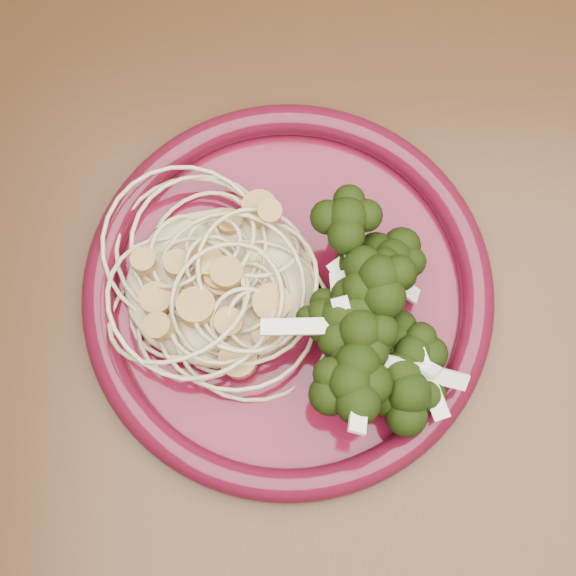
# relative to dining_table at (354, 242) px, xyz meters

# --- Properties ---
(dining_table) EXTENTS (1.20, 0.80, 0.75)m
(dining_table) POSITION_rel_dining_table_xyz_m (0.00, 0.00, 0.00)
(dining_table) COLOR #472814
(dining_table) RESTS_ON ground
(dinner_plate) EXTENTS (0.31, 0.31, 0.02)m
(dinner_plate) POSITION_rel_dining_table_xyz_m (-0.06, -0.08, 0.11)
(dinner_plate) COLOR #540A1C
(dinner_plate) RESTS_ON dining_table
(spaghetti_pile) EXTENTS (0.15, 0.13, 0.03)m
(spaghetti_pile) POSITION_rel_dining_table_xyz_m (-0.10, -0.07, 0.12)
(spaghetti_pile) COLOR #CCBA8B
(spaghetti_pile) RESTS_ON dinner_plate
(scallop_cluster) EXTENTS (0.13, 0.13, 0.04)m
(scallop_cluster) POSITION_rel_dining_table_xyz_m (-0.10, -0.07, 0.16)
(scallop_cluster) COLOR #B58840
(scallop_cluster) RESTS_ON spaghetti_pile
(broccoli_pile) EXTENTS (0.11, 0.17, 0.06)m
(broccoli_pile) POSITION_rel_dining_table_xyz_m (0.00, -0.08, 0.13)
(broccoli_pile) COLOR black
(broccoli_pile) RESTS_ON dinner_plate
(onion_garnish) EXTENTS (0.08, 0.11, 0.06)m
(onion_garnish) POSITION_rel_dining_table_xyz_m (0.00, -0.08, 0.17)
(onion_garnish) COLOR beige
(onion_garnish) RESTS_ON broccoli_pile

